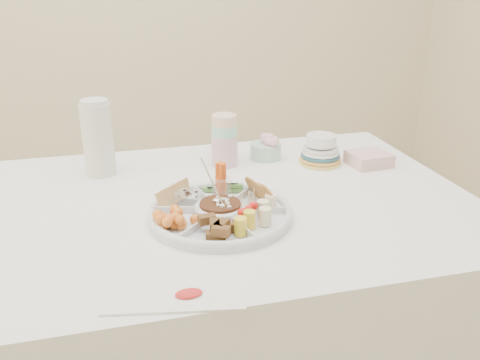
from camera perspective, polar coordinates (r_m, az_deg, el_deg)
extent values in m
cube|color=white|center=(1.66, -2.91, -14.29)|extent=(1.52, 1.02, 0.76)
cylinder|color=silver|center=(1.36, -2.23, -3.44)|extent=(0.47, 0.47, 0.04)
cylinder|color=black|center=(1.35, -2.23, -3.16)|extent=(0.13, 0.13, 0.04)
cylinder|color=beige|center=(1.70, -1.78, 5.58)|extent=(0.10, 0.10, 0.24)
cylinder|color=beige|center=(1.68, -15.68, 4.66)|extent=(0.11, 0.11, 0.25)
cylinder|color=#A2E6BC|center=(1.79, 2.90, 3.70)|extent=(0.13, 0.13, 0.08)
cube|color=beige|center=(1.79, 14.27, 2.32)|extent=(0.14, 0.13, 0.04)
cylinder|color=yellow|center=(1.76, 9.04, 3.29)|extent=(0.19, 0.19, 0.09)
cube|color=silver|center=(1.06, -7.41, -13.03)|extent=(0.30, 0.15, 0.01)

